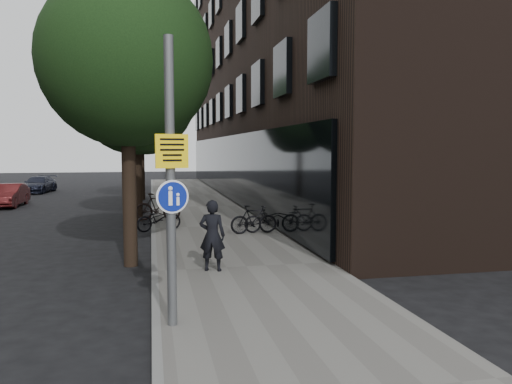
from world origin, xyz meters
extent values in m
plane|color=black|center=(0.00, 0.00, 0.00)|extent=(120.00, 120.00, 0.00)
cube|color=slate|center=(0.25, 10.00, 0.06)|extent=(4.50, 60.00, 0.12)
cube|color=slate|center=(-2.00, 10.00, 0.07)|extent=(0.15, 60.00, 0.13)
cube|color=black|center=(8.50, 22.00, 9.00)|extent=(12.00, 40.00, 18.00)
cylinder|color=black|center=(-2.60, 4.50, 1.60)|extent=(0.36, 0.36, 3.20)
sphere|color=black|center=(-2.60, 4.50, 5.30)|extent=(4.40, 4.40, 4.40)
sphere|color=black|center=(-2.20, 5.30, 4.30)|extent=(2.64, 2.64, 2.64)
cylinder|color=black|center=(-2.60, 13.00, 1.60)|extent=(0.36, 0.36, 3.20)
sphere|color=black|center=(-2.60, 13.00, 5.30)|extent=(5.00, 5.00, 5.00)
sphere|color=black|center=(-2.20, 13.80, 4.30)|extent=(3.00, 3.00, 3.00)
cylinder|color=black|center=(-2.60, 22.00, 1.60)|extent=(0.36, 0.36, 3.20)
sphere|color=black|center=(-2.60, 22.00, 5.30)|extent=(5.00, 5.00, 5.00)
sphere|color=black|center=(-2.20, 22.80, 4.30)|extent=(3.00, 3.00, 3.00)
cylinder|color=#595B5E|center=(-1.73, -0.50, 2.49)|extent=(0.16, 0.16, 4.74)
cube|color=yellow|center=(-1.73, -0.50, 3.02)|extent=(0.54, 0.18, 0.55)
cylinder|color=navy|center=(-1.73, -0.50, 2.28)|extent=(0.47, 0.15, 0.48)
cylinder|color=white|center=(-1.73, -0.50, 2.28)|extent=(0.53, 0.17, 0.55)
imported|color=black|center=(-0.63, 3.07, 0.98)|extent=(0.72, 0.58, 1.72)
imported|color=black|center=(2.00, 8.27, 0.60)|extent=(1.87, 0.84, 0.95)
imported|color=black|center=(1.42, 8.06, 0.62)|extent=(1.69, 0.58, 1.00)
imported|color=black|center=(-1.80, 9.31, 0.56)|extent=(1.78, 1.20, 0.88)
imported|color=black|center=(-1.80, 11.98, 0.68)|extent=(1.93, 0.91, 1.12)
imported|color=maroon|center=(-9.45, 19.68, 0.61)|extent=(1.35, 3.70, 1.21)
imported|color=black|center=(-9.78, 28.43, 0.58)|extent=(2.13, 4.16, 1.15)
camera|label=1|loc=(-2.03, -8.73, 3.05)|focal=35.00mm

